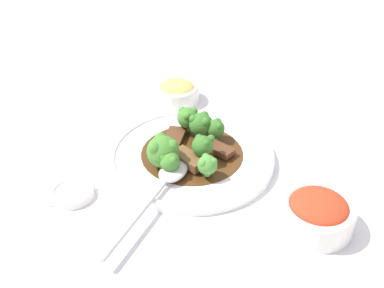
{
  "coord_description": "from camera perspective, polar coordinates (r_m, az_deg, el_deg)",
  "views": [
    {
      "loc": [
        0.52,
        -0.35,
        0.47
      ],
      "look_at": [
        0.0,
        0.0,
        0.03
      ],
      "focal_mm": 42.0,
      "sensor_mm": 36.0,
      "label": 1
    }
  ],
  "objects": [
    {
      "name": "ground_plane",
      "position": [
        0.78,
        -0.0,
        -2.04
      ],
      "size": [
        4.0,
        4.0,
        0.0
      ],
      "primitive_type": "plane",
      "color": "silver"
    },
    {
      "name": "main_plate",
      "position": [
        0.78,
        -0.0,
        -1.45
      ],
      "size": [
        0.28,
        0.28,
        0.02
      ],
      "color": "white",
      "rests_on": "ground_plane"
    },
    {
      "name": "beef_strip_0",
      "position": [
        0.76,
        -3.07,
        -0.84
      ],
      "size": [
        0.06,
        0.04,
        0.01
      ],
      "color": "brown",
      "rests_on": "main_plate"
    },
    {
      "name": "beef_strip_1",
      "position": [
        0.77,
        3.02,
        -0.43
      ],
      "size": [
        0.07,
        0.04,
        0.01
      ],
      "color": "#56331E",
      "rests_on": "main_plate"
    },
    {
      "name": "beef_strip_2",
      "position": [
        0.74,
        -0.43,
        -1.94
      ],
      "size": [
        0.06,
        0.04,
        0.02
      ],
      "color": "brown",
      "rests_on": "main_plate"
    },
    {
      "name": "beef_strip_3",
      "position": [
        0.8,
        -2.35,
        0.68
      ],
      "size": [
        0.07,
        0.07,
        0.01
      ],
      "color": "#56331E",
      "rests_on": "main_plate"
    },
    {
      "name": "broccoli_floret_0",
      "position": [
        0.8,
        1.15,
        2.55
      ],
      "size": [
        0.04,
        0.04,
        0.05
      ],
      "color": "#7FA84C",
      "rests_on": "main_plate"
    },
    {
      "name": "broccoli_floret_1",
      "position": [
        0.71,
        1.96,
        -2.63
      ],
      "size": [
        0.03,
        0.03,
        0.04
      ],
      "color": "#7FA84C",
      "rests_on": "main_plate"
    },
    {
      "name": "broccoli_floret_2",
      "position": [
        0.81,
        -0.55,
        3.39
      ],
      "size": [
        0.04,
        0.04,
        0.05
      ],
      "color": "#8EB756",
      "rests_on": "main_plate"
    },
    {
      "name": "broccoli_floret_3",
      "position": [
        0.71,
        -2.81,
        -2.2
      ],
      "size": [
        0.03,
        0.03,
        0.04
      ],
      "color": "#7FA84C",
      "rests_on": "main_plate"
    },
    {
      "name": "broccoli_floret_4",
      "position": [
        0.73,
        -3.72,
        -0.84
      ],
      "size": [
        0.05,
        0.05,
        0.05
      ],
      "color": "#8EB756",
      "rests_on": "main_plate"
    },
    {
      "name": "broccoli_floret_5",
      "position": [
        0.74,
        1.63,
        -0.12
      ],
      "size": [
        0.04,
        0.04,
        0.05
      ],
      "color": "#8EB756",
      "rests_on": "main_plate"
    },
    {
      "name": "broccoli_floret_6",
      "position": [
        0.79,
        2.97,
        2.02
      ],
      "size": [
        0.03,
        0.03,
        0.04
      ],
      "color": "#7FA84C",
      "rests_on": "main_plate"
    },
    {
      "name": "serving_spoon",
      "position": [
        0.7,
        -3.21,
        -4.49
      ],
      "size": [
        0.14,
        0.21,
        0.01
      ],
      "color": "#B7B7BC",
      "rests_on": "main_plate"
    },
    {
      "name": "side_bowl_kimchi",
      "position": [
        0.67,
        15.65,
        -8.42
      ],
      "size": [
        0.1,
        0.1,
        0.05
      ],
      "color": "white",
      "rests_on": "ground_plane"
    },
    {
      "name": "side_bowl_appetizer",
      "position": [
        0.95,
        -1.91,
        6.66
      ],
      "size": [
        0.09,
        0.09,
        0.04
      ],
      "color": "white",
      "rests_on": "ground_plane"
    },
    {
      "name": "sauce_dish",
      "position": [
        0.73,
        -14.94,
        -6.03
      ],
      "size": [
        0.07,
        0.07,
        0.01
      ],
      "color": "white",
      "rests_on": "ground_plane"
    },
    {
      "name": "paper_napkin",
      "position": [
        0.77,
        -16.22,
        -4.03
      ],
      "size": [
        0.12,
        0.08,
        0.01
      ],
      "color": "white",
      "rests_on": "ground_plane"
    }
  ]
}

